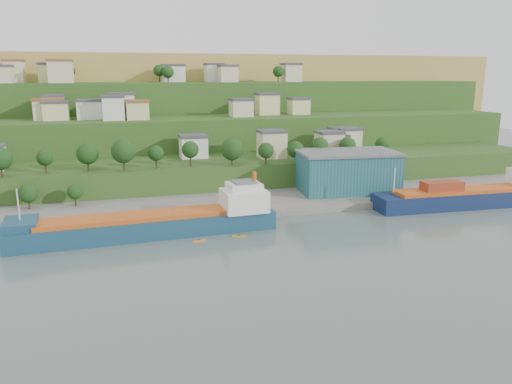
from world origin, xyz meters
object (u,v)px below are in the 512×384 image
object	(u,v)px
cargo_ship_near	(156,225)
warehouse	(347,171)
kayak_orange	(199,240)
cargo_ship_far	(476,197)

from	to	relation	value
cargo_ship_near	warehouse	distance (m)	66.61
cargo_ship_near	kayak_orange	size ratio (longest dim) A/B	19.38
cargo_ship_far	warehouse	xyz separation A→B (m)	(-32.58, 20.53, 5.88)
cargo_ship_far	warehouse	distance (m)	38.96
cargo_ship_near	cargo_ship_far	world-z (taller)	cargo_ship_near
cargo_ship_far	warehouse	world-z (taller)	warehouse
cargo_ship_near	cargo_ship_far	distance (m)	94.89
warehouse	kayak_orange	xyz separation A→B (m)	(-52.92, -30.47, -8.19)
cargo_ship_far	kayak_orange	distance (m)	86.11
cargo_ship_far	kayak_orange	bearing A→B (deg)	-170.64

